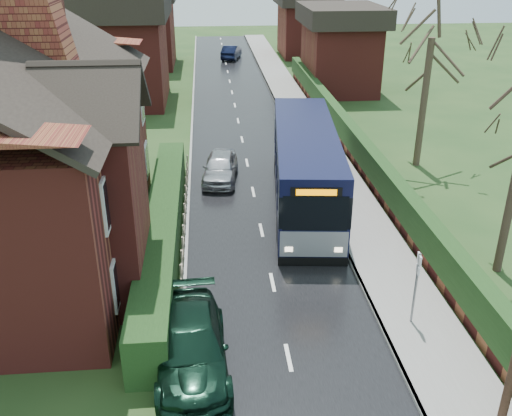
{
  "coord_description": "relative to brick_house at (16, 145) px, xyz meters",
  "views": [
    {
      "loc": [
        -2.07,
        -14.82,
        10.79
      ],
      "look_at": [
        -0.37,
        4.37,
        1.8
      ],
      "focal_mm": 40.0,
      "sensor_mm": 36.0,
      "label": 1
    }
  ],
  "objects": [
    {
      "name": "bus",
      "position": [
        10.93,
        3.77,
        -2.67
      ],
      "size": [
        3.76,
        11.52,
        3.44
      ],
      "rotation": [
        0.0,
        0.0,
        -0.11
      ],
      "color": "black",
      "rests_on": "ground"
    },
    {
      "name": "brick_house",
      "position": [
        0.0,
        0.0,
        0.0
      ],
      "size": [
        9.3,
        14.6,
        10.3
      ],
      "color": "maroon",
      "rests_on": "ground"
    },
    {
      "name": "pavement",
      "position": [
        12.98,
        5.22,
        -4.31
      ],
      "size": [
        2.5,
        100.0,
        0.14
      ],
      "primitive_type": "cube",
      "color": "slate",
      "rests_on": "ground"
    },
    {
      "name": "tree_house_side",
      "position": [
        -1.72,
        7.88,
        3.24
      ],
      "size": [
        4.48,
        4.48,
        10.19
      ],
      "color": "#3C2D23",
      "rests_on": "ground"
    },
    {
      "name": "car_silver",
      "position": [
        7.23,
        6.93,
        -3.69
      ],
      "size": [
        2.09,
        4.18,
        1.37
      ],
      "primitive_type": "imported",
      "rotation": [
        0.0,
        0.0,
        -0.12
      ],
      "color": "#B5B5BA",
      "rests_on": "ground"
    },
    {
      "name": "kerb_left",
      "position": [
        5.68,
        5.22,
        -4.33
      ],
      "size": [
        0.12,
        100.0,
        0.1
      ],
      "primitive_type": "cube",
      "color": "gray",
      "rests_on": "ground"
    },
    {
      "name": "tree_right_far",
      "position": [
        17.73,
        8.16,
        2.68
      ],
      "size": [
        4.89,
        4.89,
        9.44
      ],
      "color": "#3C2F23",
      "rests_on": "ground"
    },
    {
      "name": "car_distant",
      "position": [
        9.41,
        39.66,
        -3.69
      ],
      "size": [
        2.38,
        4.36,
        1.36
      ],
      "primitive_type": "imported",
      "rotation": [
        0.0,
        0.0,
        2.9
      ],
      "color": "black",
      "rests_on": "ground"
    },
    {
      "name": "ground",
      "position": [
        8.73,
        -4.78,
        -4.38
      ],
      "size": [
        140.0,
        140.0,
        0.0
      ],
      "primitive_type": "plane",
      "color": "#324B20",
      "rests_on": "ground"
    },
    {
      "name": "road",
      "position": [
        8.73,
        5.22,
        -4.37
      ],
      "size": [
        6.0,
        100.0,
        0.02
      ],
      "primitive_type": "cube",
      "color": "black",
      "rests_on": "ground"
    },
    {
      "name": "car_green",
      "position": [
        6.0,
        -6.89,
        -3.66
      ],
      "size": [
        2.25,
        5.0,
        1.42
      ],
      "primitive_type": "imported",
      "rotation": [
        0.0,
        0.0,
        0.05
      ],
      "color": "black",
      "rests_on": "ground"
    },
    {
      "name": "kerb_right",
      "position": [
        11.78,
        5.22,
        -4.31
      ],
      "size": [
        0.12,
        100.0,
        0.14
      ],
      "primitive_type": "cube",
      "color": "gray",
      "rests_on": "ground"
    },
    {
      "name": "bus_stop_sign",
      "position": [
        12.73,
        -5.56,
        -2.7
      ],
      "size": [
        0.11,
        0.38,
        2.54
      ],
      "rotation": [
        0.0,
        0.0,
        -0.15
      ],
      "color": "slate",
      "rests_on": "ground"
    },
    {
      "name": "picket_fence",
      "position": [
        5.58,
        0.22,
        -3.93
      ],
      "size": [
        0.1,
        16.0,
        0.9
      ],
      "primitive_type": null,
      "color": "gray",
      "rests_on": "ground"
    },
    {
      "name": "right_wall_hedge",
      "position": [
        14.53,
        5.22,
        -3.36
      ],
      "size": [
        0.6,
        50.0,
        1.8
      ],
      "color": "maroon",
      "rests_on": "ground"
    },
    {
      "name": "front_hedge",
      "position": [
        4.83,
        0.22,
        -3.58
      ],
      "size": [
        1.2,
        16.0,
        1.6
      ],
      "primitive_type": "cube",
      "color": "black",
      "rests_on": "ground"
    }
  ]
}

